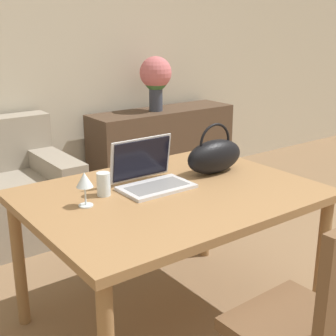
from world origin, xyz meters
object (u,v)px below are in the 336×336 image
(laptop, at_px, (149,174))
(chair, at_px, (322,320))
(wine_glass, at_px, (85,181))
(flower_vase, at_px, (156,77))
(drinking_glass, at_px, (104,184))
(handbag, at_px, (215,156))

(laptop, bearing_deg, chair, -88.60)
(chair, bearing_deg, laptop, 90.10)
(chair, relative_size, laptop, 2.69)
(wine_glass, bearing_deg, flower_vase, 46.89)
(laptop, distance_m, drinking_glass, 0.25)
(wine_glass, distance_m, flower_vase, 2.25)
(laptop, relative_size, drinking_glass, 3.15)
(drinking_glass, xyz_separation_m, wine_glass, (-0.13, -0.07, 0.06))
(wine_glass, xyz_separation_m, flower_vase, (1.53, 1.63, 0.20))
(drinking_glass, bearing_deg, laptop, -3.18)
(laptop, bearing_deg, flower_vase, 53.86)
(chair, bearing_deg, flower_vase, 65.20)
(laptop, bearing_deg, handbag, -5.23)
(chair, distance_m, flower_vase, 2.87)
(chair, bearing_deg, handbag, 67.87)
(drinking_glass, distance_m, flower_vase, 2.11)
(flower_vase, bearing_deg, handbag, -115.06)
(chair, relative_size, handbag, 2.66)
(chair, height_order, flower_vase, flower_vase)
(chair, xyz_separation_m, laptop, (-0.02, 1.01, 0.27))
(drinking_glass, height_order, handbag, handbag)
(drinking_glass, bearing_deg, handbag, -4.44)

